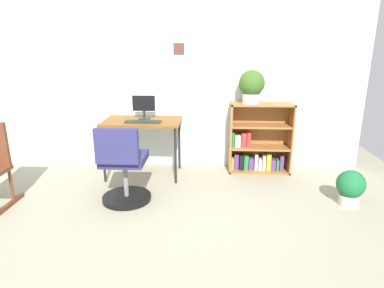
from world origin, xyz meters
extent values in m
plane|color=gray|center=(0.00, 0.00, 0.00)|extent=(6.24, 6.24, 0.00)
cube|color=silver|center=(0.00, 2.15, 1.20)|extent=(5.20, 0.10, 2.40)
cube|color=#562F26|center=(0.20, 2.09, 1.57)|extent=(0.14, 0.02, 0.13)
cube|color=brown|center=(-0.23, 1.70, 0.71)|extent=(0.95, 0.59, 0.03)
cylinder|color=black|center=(-0.67, 1.45, 0.35)|extent=(0.03, 0.03, 0.69)
cylinder|color=black|center=(0.20, 1.45, 0.35)|extent=(0.03, 0.03, 0.69)
cylinder|color=black|center=(-0.67, 1.95, 0.35)|extent=(0.03, 0.03, 0.69)
cylinder|color=black|center=(0.20, 1.95, 0.35)|extent=(0.03, 0.03, 0.69)
cylinder|color=#262628|center=(-0.22, 1.79, 0.73)|extent=(0.15, 0.15, 0.01)
cylinder|color=#262628|center=(-0.22, 1.79, 0.78)|extent=(0.03, 0.03, 0.09)
cube|color=black|center=(-0.22, 1.78, 0.92)|extent=(0.28, 0.02, 0.19)
cube|color=#202824|center=(-0.19, 1.57, 0.73)|extent=(0.43, 0.13, 0.02)
cylinder|color=black|center=(-0.28, 0.97, 0.03)|extent=(0.52, 0.52, 0.05)
cylinder|color=slate|center=(-0.28, 0.97, 0.24)|extent=(0.05, 0.05, 0.38)
cube|color=navy|center=(-0.28, 0.97, 0.47)|extent=(0.44, 0.44, 0.08)
cube|color=navy|center=(-0.28, 0.72, 0.68)|extent=(0.42, 0.07, 0.35)
cube|color=brown|center=(-1.46, 0.67, 0.02)|extent=(0.04, 0.64, 0.04)
cylinder|color=brown|center=(-1.46, 0.83, 0.21)|extent=(0.03, 0.03, 0.34)
cube|color=#956132|center=(0.88, 1.92, 0.45)|extent=(0.02, 0.30, 0.91)
cube|color=#956132|center=(1.64, 1.92, 0.45)|extent=(0.02, 0.30, 0.91)
cube|color=#956132|center=(1.26, 1.92, 0.90)|extent=(0.79, 0.30, 0.02)
cube|color=#956132|center=(1.26, 1.92, 0.01)|extent=(0.79, 0.30, 0.02)
cube|color=#956132|center=(1.26, 2.06, 0.45)|extent=(0.79, 0.02, 0.91)
cube|color=#956132|center=(1.26, 1.92, 0.33)|extent=(0.74, 0.28, 0.02)
cube|color=#956132|center=(1.26, 1.92, 0.62)|extent=(0.74, 0.28, 0.02)
cube|color=#B79323|center=(0.91, 1.91, 0.10)|extent=(0.03, 0.10, 0.15)
cube|color=#593372|center=(0.96, 1.91, 0.13)|extent=(0.06, 0.09, 0.21)
cube|color=black|center=(1.03, 1.91, 0.12)|extent=(0.05, 0.12, 0.20)
cube|color=#237238|center=(1.09, 1.91, 0.12)|extent=(0.06, 0.11, 0.19)
cube|color=#593372|center=(1.16, 1.91, 0.10)|extent=(0.06, 0.10, 0.16)
cube|color=beige|center=(1.22, 1.91, 0.13)|extent=(0.04, 0.11, 0.21)
cube|color=beige|center=(1.28, 1.91, 0.10)|extent=(0.04, 0.10, 0.15)
cube|color=beige|center=(1.32, 1.91, 0.12)|extent=(0.04, 0.12, 0.20)
cube|color=#B79323|center=(1.38, 1.91, 0.13)|extent=(0.06, 0.11, 0.22)
cube|color=#593372|center=(1.45, 1.91, 0.10)|extent=(0.06, 0.12, 0.15)
cube|color=#237238|center=(1.50, 1.91, 0.10)|extent=(0.03, 0.13, 0.15)
cube|color=#593372|center=(1.55, 1.91, 0.12)|extent=(0.05, 0.11, 0.20)
cube|color=#237238|center=(0.91, 1.91, 0.44)|extent=(0.03, 0.13, 0.19)
cube|color=beige|center=(0.97, 1.91, 0.42)|extent=(0.07, 0.09, 0.15)
cube|color=#B22D28|center=(1.05, 1.91, 0.43)|extent=(0.07, 0.09, 0.18)
cube|color=#B22D28|center=(1.11, 1.91, 0.44)|extent=(0.05, 0.10, 0.19)
cylinder|color=#B7B2A8|center=(1.11, 1.90, 0.97)|extent=(0.22, 0.22, 0.12)
sphere|color=#365C20|center=(1.11, 1.90, 1.16)|extent=(0.32, 0.32, 0.32)
cylinder|color=#B7B2A8|center=(2.07, 0.99, 0.06)|extent=(0.21, 0.21, 0.12)
sphere|color=#1B6534|center=(2.07, 0.99, 0.23)|extent=(0.29, 0.29, 0.29)
camera|label=1|loc=(0.60, -2.23, 1.60)|focal=30.76mm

